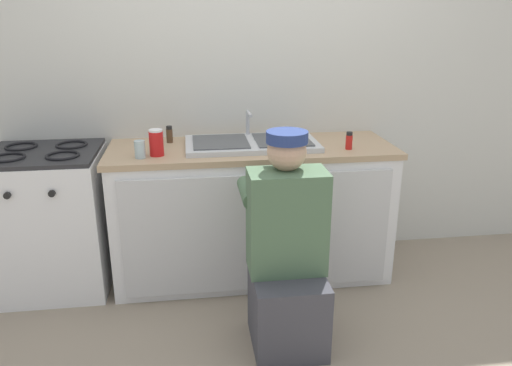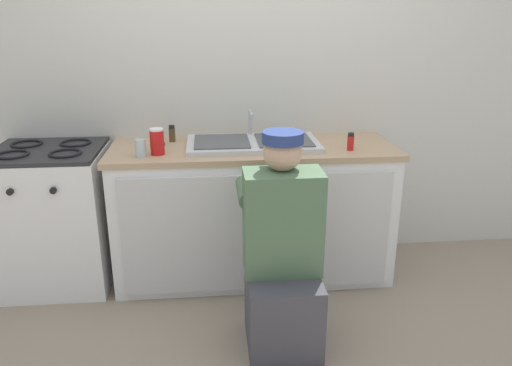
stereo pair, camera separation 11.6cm
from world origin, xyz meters
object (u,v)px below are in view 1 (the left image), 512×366
at_px(stove_range, 51,220).
at_px(soda_cup_red, 156,143).
at_px(sink_double_basin, 251,143).
at_px(spice_bottle_red, 349,141).
at_px(spice_bottle_pepper, 169,135).
at_px(plumber_person, 287,260).
at_px(water_glass, 140,149).
at_px(cell_phone, 156,147).

relative_size(stove_range, soda_cup_red, 5.79).
xyz_separation_m(sink_double_basin, spice_bottle_red, (0.57, -0.15, 0.03)).
bearing_deg(soda_cup_red, spice_bottle_pepper, 77.59).
bearing_deg(plumber_person, spice_bottle_red, 50.86).
height_order(sink_double_basin, stove_range, sink_double_basin).
height_order(sink_double_basin, water_glass, sink_double_basin).
bearing_deg(soda_cup_red, plumber_person, -43.59).
xyz_separation_m(sink_double_basin, spice_bottle_pepper, (-0.50, 0.16, 0.03)).
height_order(plumber_person, soda_cup_red, plumber_person).
bearing_deg(soda_cup_red, stove_range, 168.53).
bearing_deg(spice_bottle_red, spice_bottle_pepper, 163.86).
height_order(spice_bottle_pepper, soda_cup_red, soda_cup_red).
bearing_deg(sink_double_basin, soda_cup_red, -166.25).
bearing_deg(cell_phone, water_glass, -110.96).
bearing_deg(stove_range, soda_cup_red, -11.47).
xyz_separation_m(plumber_person, spice_bottle_red, (0.49, 0.60, 0.45)).
relative_size(cell_phone, spice_bottle_red, 1.33).
bearing_deg(sink_double_basin, cell_phone, 177.28).
relative_size(sink_double_basin, plumber_person, 0.72).
height_order(plumber_person, spice_bottle_red, plumber_person).
height_order(stove_range, plumber_person, plumber_person).
bearing_deg(spice_bottle_red, water_glass, -178.85).
relative_size(spice_bottle_pepper, soda_cup_red, 0.69).
relative_size(water_glass, soda_cup_red, 0.66).
bearing_deg(water_glass, spice_bottle_pepper, 65.08).
bearing_deg(water_glass, soda_cup_red, 23.50).
xyz_separation_m(stove_range, plumber_person, (1.31, -0.75, 0.02)).
bearing_deg(sink_double_basin, plumber_person, -83.87).
distance_m(spice_bottle_pepper, soda_cup_red, 0.30).
distance_m(plumber_person, spice_bottle_red, 0.89).
distance_m(water_glass, spice_bottle_red, 1.22).
height_order(sink_double_basin, spice_bottle_pepper, sink_double_basin).
xyz_separation_m(spice_bottle_pepper, cell_phone, (-0.08, -0.13, -0.04)).
relative_size(sink_double_basin, water_glass, 8.00).
distance_m(sink_double_basin, plumber_person, 0.86).
distance_m(spice_bottle_pepper, cell_phone, 0.16).
bearing_deg(cell_phone, soda_cup_red, -85.90).
bearing_deg(cell_phone, stove_range, -177.43).
height_order(cell_phone, spice_bottle_red, spice_bottle_red).
bearing_deg(spice_bottle_red, soda_cup_red, 179.26).
height_order(water_glass, soda_cup_red, soda_cup_red).
xyz_separation_m(sink_double_basin, plumber_person, (0.08, -0.75, -0.41)).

